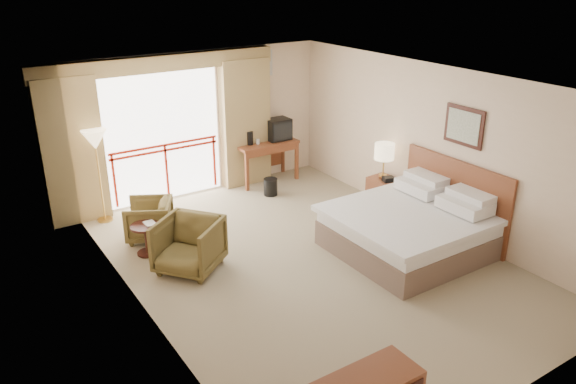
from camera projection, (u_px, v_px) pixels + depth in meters
floor at (307, 260)px, 8.46m from camera, size 7.00×7.00×0.00m
ceiling at (310, 82)px, 7.44m from camera, size 7.00×7.00×0.00m
wall_back at (202, 123)px, 10.66m from camera, size 5.00×0.00×5.00m
wall_front at (525, 287)px, 5.24m from camera, size 5.00×0.00×5.00m
wall_left at (138, 217)px, 6.68m from camera, size 0.00×7.00×7.00m
wall_right at (433, 147)px, 9.22m from camera, size 0.00×7.00×7.00m
balcony_door at (163, 137)px, 10.29m from camera, size 2.40×0.00×2.40m
balcony_railing at (166, 157)px, 10.42m from camera, size 2.09×0.03×1.02m
curtain_left at (72, 152)px, 9.33m from camera, size 1.00×0.26×2.50m
curtain_right at (245, 123)px, 11.01m from camera, size 1.00×0.26×2.50m
valance at (159, 63)px, 9.70m from camera, size 4.40×0.22×0.28m
hvac_vent at (261, 63)px, 10.92m from camera, size 0.50×0.04×0.50m
bed at (410, 229)px, 8.62m from camera, size 2.13×2.06×0.97m
headboard at (455, 199)px, 9.00m from camera, size 0.06×2.10×1.30m
framed_art at (464, 126)px, 8.56m from camera, size 0.04×0.72×0.60m
nightstand at (383, 194)px, 10.08m from camera, size 0.47×0.54×0.61m
table_lamp at (384, 152)px, 9.83m from camera, size 0.35×0.35×0.61m
phone at (388, 179)px, 9.81m from camera, size 0.22×0.19×0.08m
desk at (264, 150)px, 11.37m from camera, size 1.28×0.62×0.84m
tv at (278, 129)px, 11.33m from camera, size 0.48×0.38×0.44m
coffee_maker at (250, 138)px, 11.03m from camera, size 0.16×0.16×0.27m
cup at (258, 142)px, 11.10m from camera, size 0.09×0.09×0.10m
wastebasket at (271, 187)px, 10.80m from camera, size 0.28×0.28×0.33m
armchair_far at (151, 238)px, 9.15m from camera, size 0.97×0.96×0.65m
armchair_near at (191, 269)px, 8.22m from camera, size 1.20×1.19×0.79m
side_table at (146, 234)px, 8.53m from camera, size 0.44×0.44×0.48m
book at (145, 225)px, 8.47m from camera, size 0.16×0.21×0.02m
floor_lamp at (95, 143)px, 9.25m from camera, size 0.42×0.42×1.63m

